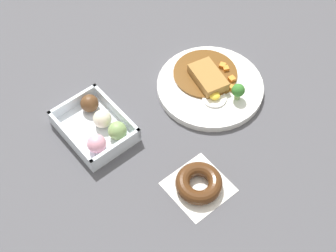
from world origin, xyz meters
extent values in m
plane|color=#4C4C51|center=(0.00, 0.00, 0.00)|extent=(1.60, 1.60, 0.00)
cylinder|color=white|center=(-0.05, -0.13, 0.01)|extent=(0.26, 0.26, 0.02)
cylinder|color=brown|center=(-0.02, -0.14, 0.02)|extent=(0.16, 0.16, 0.01)
cube|color=#A87538|center=(-0.04, -0.13, 0.04)|extent=(0.11, 0.08, 0.02)
cylinder|color=white|center=(-0.09, -0.10, 0.02)|extent=(0.06, 0.06, 0.00)
ellipsoid|color=yellow|center=(-0.09, -0.10, 0.03)|extent=(0.03, 0.03, 0.01)
cylinder|color=#8CB766|center=(-0.12, -0.15, 0.03)|extent=(0.01, 0.01, 0.02)
sphere|color=#387A2D|center=(-0.12, -0.15, 0.05)|extent=(0.03, 0.03, 0.03)
cube|color=orange|center=(-0.08, -0.17, 0.03)|extent=(0.02, 0.02, 0.01)
cube|color=orange|center=(-0.04, -0.19, 0.02)|extent=(0.02, 0.02, 0.01)
cube|color=orange|center=(-0.10, -0.15, 0.02)|extent=(0.02, 0.02, 0.01)
cube|color=orange|center=(-0.03, -0.19, 0.03)|extent=(0.02, 0.02, 0.01)
cube|color=silver|center=(0.03, 0.17, 0.01)|extent=(0.18, 0.14, 0.01)
cube|color=silver|center=(-0.06, 0.17, 0.03)|extent=(0.01, 0.14, 0.03)
cube|color=silver|center=(0.11, 0.17, 0.03)|extent=(0.01, 0.14, 0.03)
cube|color=silver|center=(0.03, 0.10, 0.03)|extent=(0.18, 0.01, 0.03)
cube|color=silver|center=(0.03, 0.23, 0.03)|extent=(0.18, 0.01, 0.03)
sphere|color=#84A860|center=(-0.02, 0.14, 0.03)|extent=(0.04, 0.04, 0.04)
sphere|color=#EFE5C6|center=(0.02, 0.15, 0.03)|extent=(0.04, 0.04, 0.04)
sphere|color=brown|center=(0.08, 0.14, 0.03)|extent=(0.04, 0.04, 0.04)
sphere|color=pink|center=(-0.02, 0.20, 0.03)|extent=(0.04, 0.04, 0.04)
cube|color=white|center=(-0.24, 0.08, 0.00)|extent=(0.13, 0.13, 0.00)
torus|color=#4C2B14|center=(-0.24, 0.08, 0.02)|extent=(0.10, 0.10, 0.03)
camera|label=1|loc=(-0.57, 0.45, 0.91)|focal=50.67mm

